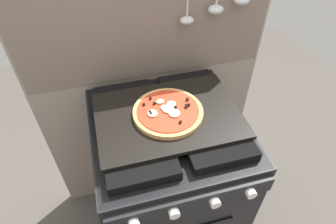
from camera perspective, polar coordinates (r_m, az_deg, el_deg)
ground_plane at (r=1.83m, az=0.00°, el=-21.46°), size 4.00×4.00×0.00m
kitchen_backsplash at (r=1.40m, az=-3.53°, el=5.04°), size 1.10×0.09×1.55m
stove at (r=1.43m, az=0.02°, el=-13.94°), size 0.60×0.64×0.90m
baking_tray at (r=1.07m, az=0.00°, el=-0.69°), size 0.54×0.38×0.02m
pizza_left at (r=1.06m, az=0.17°, el=0.25°), size 0.26×0.26×0.03m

